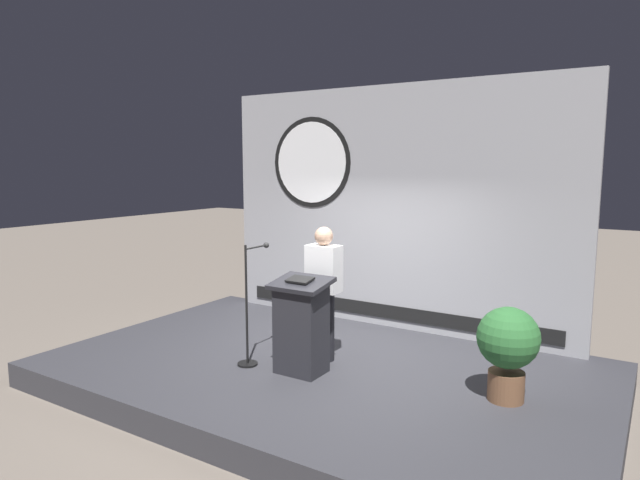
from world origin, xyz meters
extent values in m
plane|color=#6B6056|center=(0.00, 0.00, 0.00)|extent=(40.00, 40.00, 0.00)
cube|color=#333338|center=(0.00, 0.00, 0.15)|extent=(6.40, 4.00, 0.30)
cube|color=#9E9EA3|center=(0.00, 1.85, 2.03)|extent=(5.37, 0.10, 3.46)
cylinder|color=black|center=(-1.32, 1.80, 2.68)|extent=(1.38, 0.02, 1.38)
cylinder|color=white|center=(-1.32, 1.79, 2.68)|extent=(1.23, 0.02, 1.23)
cube|color=black|center=(0.00, 1.79, 0.52)|extent=(4.83, 0.02, 0.20)
cube|color=#26262B|center=(-0.05, -0.37, 0.80)|extent=(0.52, 0.40, 1.01)
cube|color=#26262B|center=(-0.05, -0.37, 1.34)|extent=(0.64, 0.50, 0.13)
cube|color=black|center=(-0.05, -0.39, 1.38)|extent=(0.28, 0.20, 0.06)
cylinder|color=black|center=(-0.05, 0.11, 0.72)|extent=(0.26, 0.26, 0.85)
cube|color=white|center=(-0.05, 0.11, 1.43)|extent=(0.40, 0.24, 0.56)
sphere|color=tan|center=(-0.05, 0.11, 1.82)|extent=(0.22, 0.22, 0.22)
cylinder|color=black|center=(-0.72, -0.52, 0.31)|extent=(0.24, 0.24, 0.02)
cylinder|color=black|center=(-0.72, -0.52, 1.02)|extent=(0.03, 0.03, 1.44)
cylinder|color=black|center=(-0.72, -0.32, 1.69)|extent=(0.02, 0.39, 0.02)
sphere|color=#262626|center=(-0.72, -0.13, 1.69)|extent=(0.07, 0.07, 0.07)
cylinder|color=brown|center=(2.11, 0.10, 0.45)|extent=(0.36, 0.36, 0.30)
sphere|color=#2D6B33|center=(2.11, 0.10, 0.95)|extent=(0.62, 0.62, 0.62)
camera|label=1|loc=(3.34, -5.37, 2.66)|focal=30.96mm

